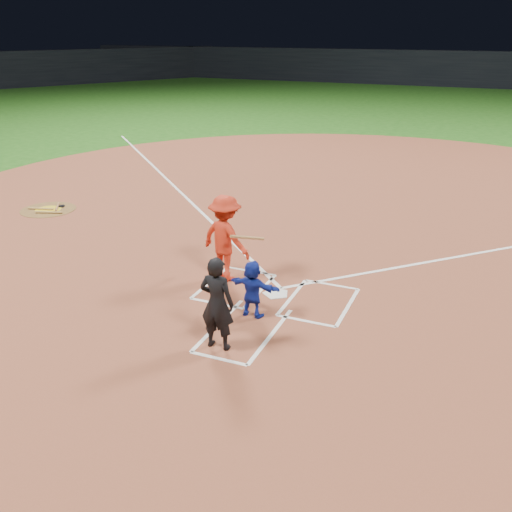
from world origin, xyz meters
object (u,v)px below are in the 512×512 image
at_px(batter_at_plate, 226,238).
at_px(home_plate, 276,294).
at_px(umpire, 217,303).
at_px(on_deck_circle, 48,210).
at_px(catcher, 252,289).

bearing_deg(batter_at_plate, home_plate, -13.12).
relative_size(umpire, batter_at_plate, 0.88).
xyz_separation_m(home_plate, umpire, (-0.19, -2.44, 0.86)).
distance_m(on_deck_circle, batter_at_plate, 7.92).
distance_m(umpire, batter_at_plate, 2.98).
xyz_separation_m(home_plate, catcher, (-0.08, -1.10, 0.58)).
distance_m(on_deck_circle, umpire, 10.13).
distance_m(on_deck_circle, catcher, 9.57).
xyz_separation_m(catcher, umpire, (-0.11, -1.34, 0.28)).
bearing_deg(on_deck_circle, umpire, -31.70).
height_order(home_plate, catcher, catcher).
distance_m(catcher, umpire, 1.37).
bearing_deg(on_deck_circle, home_plate, -18.09).
bearing_deg(batter_at_plate, catcher, -48.31).
distance_m(home_plate, catcher, 1.24).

